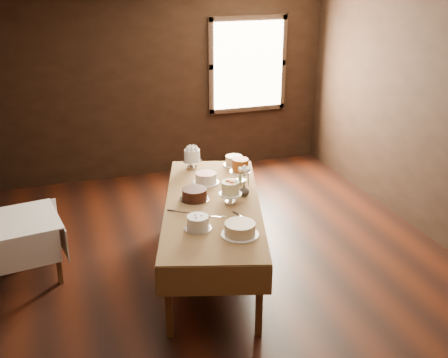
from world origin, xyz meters
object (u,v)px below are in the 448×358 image
Objects in this scene: cake_lattice at (206,179)px; cake_speckled at (234,161)px; cake_server_b at (243,217)px; flower_vase at (244,190)px; cake_caramel at (240,172)px; cake_server_e at (183,212)px; cake_swirl at (198,223)px; cake_cream at (240,229)px; cake_meringue at (192,159)px; cake_chocolate at (195,195)px; cake_server_a at (219,217)px; display_table at (213,208)px; cake_server_c at (203,190)px; side_table at (18,226)px; cake_flowers at (230,193)px.

cake_speckled is at bearing 41.39° from cake_lattice.
cake_speckled is 1.08× the size of cake_server_b.
flower_vase is (0.19, 0.50, 0.06)m from cake_server_b.
cake_caramel is 1.01m from cake_server_e.
cake_swirl is at bearing -46.63° from cake_server_e.
cake_caramel is 0.94m from cake_server_b.
cake_meringue is at bearing 88.71° from cake_cream.
cake_chocolate reaches higher than cake_cream.
cake_server_b is 1.00× the size of cake_server_e.
cake_cream reaches higher than cake_server_a.
cake_speckled is 2.18× the size of flower_vase.
cake_caramel is 1.17× the size of cake_server_a.
cake_server_e reaches higher than display_table.
cake_chocolate is at bearing 89.86° from cake_server_e.
display_table is 0.47m from cake_server_b.
cake_swirl is 1.13× the size of cake_server_c.
side_table is (-1.94, 0.45, -0.13)m from display_table.
cake_lattice is at bearing -87.79° from cake_meringue.
cake_server_b is at bearing -67.22° from display_table.
cake_server_e is (-0.53, -0.08, -0.10)m from cake_flowers.
cake_server_c is at bearing 105.63° from cake_server_a.
cake_lattice reaches higher than cake_server_a.
cake_server_b is at bearing -140.65° from cake_server_c.
flower_vase is at bearing 10.63° from display_table.
flower_vase is at bearing -100.88° from cake_server_c.
cake_server_b is 2.03× the size of flower_vase.
display_table is 0.40m from flower_vase.
flower_vase reaches higher than cake_server_a.
cake_meringue is at bearing 76.15° from cake_chocolate.
cake_meringue is 1.01× the size of cake_server_e.
cake_server_c is (0.16, 0.22, -0.06)m from cake_chocolate.
cake_caramel reaches higher than side_table.
cake_meringue is 0.51m from cake_speckled.
cake_server_c and cake_server_e have the same top height.
cake_swirl is (-0.88, -1.48, 0.01)m from cake_speckled.
cake_server_c is (-0.18, 0.79, 0.00)m from cake_server_b.
cake_flowers is at bearing -147.64° from flower_vase.
flower_vase is at bearing 63.82° from cake_server_a.
cake_meringue reaches higher than cake_cream.
cake_lattice is at bearing 98.50° from cake_flowers.
cake_meringue is at bearing 95.59° from cake_flowers.
flower_vase is (0.72, 0.20, 0.06)m from cake_server_e.
flower_vase is at bearing -9.43° from side_table.
cake_cream reaches higher than cake_server_b.
cake_meringue is 0.94m from cake_chocolate.
cake_speckled is at bearing 77.50° from flower_vase.
cake_swirl is 0.90m from flower_vase.
cake_lattice is 1.09× the size of cake_swirl.
cake_cream reaches higher than flower_vase.
cake_flowers is at bearing 162.36° from cake_server_b.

